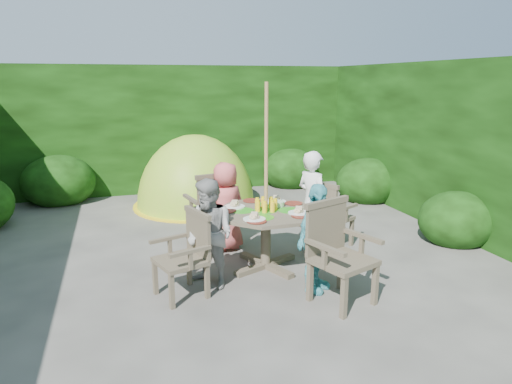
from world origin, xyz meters
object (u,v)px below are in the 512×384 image
object	(u,v)px
garden_chair_left	(187,253)
child_front	(316,238)
parasol_pole	(266,179)
child_right	(312,203)
child_left	(210,234)
garden_chair_back	(212,207)
dome_tent	(196,205)
garden_chair_right	(328,214)
child_back	(226,207)
patio_table	(266,220)
garden_chair_front	(337,251)

from	to	relation	value
garden_chair_left	child_front	world-z (taller)	child_front
parasol_pole	garden_chair_left	world-z (taller)	parasol_pole
child_right	child_left	distance (m)	1.60
parasol_pole	garden_chair_back	distance (m)	1.24
dome_tent	garden_chair_right	bearing A→B (deg)	-51.40
child_right	child_back	bearing A→B (deg)	47.73
child_back	garden_chair_back	bearing A→B (deg)	-82.46
patio_table	garden_chair_front	xyz separation A→B (m)	(0.43, -1.01, -0.07)
parasol_pole	child_left	bearing A→B (deg)	-156.98
patio_table	child_right	bearing A→B (deg)	22.95
patio_table	dome_tent	world-z (taller)	dome_tent
garden_chair_back	child_back	xyz separation A→B (m)	(0.13, -0.26, 0.07)
parasol_pole	child_front	bearing A→B (deg)	-66.98
garden_chair_front	child_back	xyz separation A→B (m)	(-0.74, 1.74, 0.06)
patio_table	garden_chair_left	size ratio (longest dim) A/B	1.88
patio_table	child_front	xyz separation A→B (m)	(0.31, -0.74, -0.02)
parasol_pole	garden_chair_left	size ratio (longest dim) A/B	2.54
garden_chair_front	child_back	world-z (taller)	child_back
garden_chair_left	child_right	distance (m)	1.92
garden_chair_right	garden_chair_back	world-z (taller)	garden_chair_back
child_back	child_front	bearing A→B (deg)	94.10
parasol_pole	child_back	world-z (taller)	parasol_pole
garden_chair_left	garden_chair_front	size ratio (longest dim) A/B	0.87
parasol_pole	child_back	xyz separation A→B (m)	(-0.31, 0.74, -0.51)
child_back	dome_tent	world-z (taller)	dome_tent
child_right	child_front	world-z (taller)	child_right
dome_tent	child_left	bearing A→B (deg)	-85.28
patio_table	parasol_pole	world-z (taller)	parasol_pole
parasol_pole	garden_chair_right	size ratio (longest dim) A/B	2.49
child_back	dome_tent	size ratio (longest dim) A/B	0.46
child_right	garden_chair_back	bearing A→B (deg)	39.49
child_front	parasol_pole	bearing A→B (deg)	74.31
child_left	child_front	xyz separation A→B (m)	(1.05, -0.42, -0.01)
garden_chair_left	child_left	world-z (taller)	child_left
garden_chair_back	child_back	distance (m)	0.30
garden_chair_front	dome_tent	xyz separation A→B (m)	(-0.75, 4.07, -0.53)
child_right	child_front	bearing A→B (deg)	137.73
patio_table	child_back	bearing A→B (deg)	113.32
parasol_pole	garden_chair_right	world-z (taller)	parasol_pole
child_left	patio_table	bearing A→B (deg)	77.84
child_back	child_front	distance (m)	1.60
garden_chair_right	garden_chair_back	distance (m)	1.57
patio_table	garden_chair_right	distance (m)	1.11
patio_table	child_back	xyz separation A→B (m)	(-0.32, 0.73, -0.01)
child_left	child_front	bearing A→B (deg)	32.77
garden_chair_left	child_front	distance (m)	1.37
garden_chair_left	garden_chair_right	bearing A→B (deg)	94.41
garden_chair_front	child_left	distance (m)	1.36
patio_table	parasol_pole	distance (m)	0.49
child_back	child_front	size ratio (longest dim) A/B	1.01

